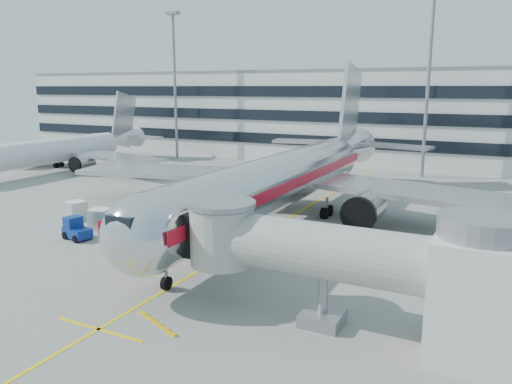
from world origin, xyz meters
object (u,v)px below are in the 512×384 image
at_px(cargo_container_right, 128,209).
at_px(cargo_container_front, 100,219).
at_px(main_jet, 289,176).
at_px(belt_loader, 188,221).
at_px(cargo_container_left, 76,210).
at_px(ramp_worker, 121,234).
at_px(baggage_tug, 76,229).

bearing_deg(cargo_container_right, cargo_container_front, -84.66).
relative_size(main_jet, belt_loader, 9.45).
bearing_deg(cargo_container_right, belt_loader, -4.05).
xyz_separation_m(cargo_container_left, ramp_worker, (9.32, -4.08, -0.06)).
distance_m(baggage_tug, cargo_container_left, 6.77).
distance_m(baggage_tug, ramp_worker, 4.47).
bearing_deg(belt_loader, cargo_container_left, -168.75).
xyz_separation_m(belt_loader, cargo_container_front, (-7.22, -3.64, 0.21)).
bearing_deg(cargo_container_right, cargo_container_left, -144.75).
bearing_deg(cargo_container_front, baggage_tug, -82.16).
height_order(main_jet, belt_loader, main_jet).
relative_size(main_jet, cargo_container_right, 26.78).
relative_size(baggage_tug, cargo_container_left, 1.32).
distance_m(belt_loader, ramp_worker, 6.81).
xyz_separation_m(cargo_container_right, cargo_container_front, (0.39, -4.18, 0.06)).
xyz_separation_m(baggage_tug, cargo_container_front, (-0.46, 3.35, 0.10)).
bearing_deg(baggage_tug, cargo_container_right, 96.46).
xyz_separation_m(belt_loader, ramp_worker, (-2.33, -6.40, 0.13)).
xyz_separation_m(main_jet, baggage_tug, (-13.56, -14.28, -3.41)).
bearing_deg(cargo_container_left, baggage_tug, -43.70).
relative_size(main_jet, baggage_tug, 18.45).
height_order(cargo_container_right, ramp_worker, cargo_container_right).
bearing_deg(belt_loader, baggage_tug, -134.01).
distance_m(main_jet, ramp_worker, 16.80).
bearing_deg(belt_loader, main_jet, 46.99).
distance_m(cargo_container_left, cargo_container_front, 4.63).
bearing_deg(cargo_container_left, main_jet, 27.50).
xyz_separation_m(cargo_container_right, ramp_worker, (5.28, -6.94, -0.01)).
bearing_deg(baggage_tug, cargo_container_front, 97.84).
bearing_deg(cargo_container_left, belt_loader, 11.25).
bearing_deg(cargo_container_front, main_jet, 37.94).
bearing_deg(ramp_worker, cargo_container_right, 86.57).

